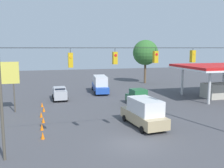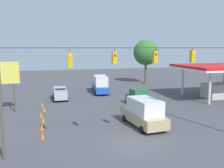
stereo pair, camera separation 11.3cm
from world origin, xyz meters
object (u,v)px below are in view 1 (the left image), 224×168
overhead_signal_span (135,79)px  traffic_cone_farthest (42,104)px  traffic_cone_nearest (43,135)px  traffic_cone_fourth (41,114)px  traffic_cone_third (43,120)px  tree_horizon_left (145,53)px  gas_station (218,74)px  traffic_cone_fifth (44,109)px  pickup_truck_green_oncoming_far (140,98)px  sedan_silver_withflow_far (60,93)px  box_truck_blue_oncoming_deep (100,84)px  traffic_cone_second (42,127)px  box_truck_tan_crossing_near (144,112)px

overhead_signal_span → traffic_cone_farthest: (7.01, -15.37, -4.92)m
traffic_cone_nearest → traffic_cone_fourth: 6.92m
traffic_cone_third → tree_horizon_left: 32.83m
traffic_cone_nearest → gas_station: 28.21m
traffic_cone_fifth → tree_horizon_left: 29.53m
pickup_truck_green_oncoming_far → traffic_cone_farthest: (12.51, -2.59, -0.66)m
overhead_signal_span → sedan_silver_withflow_far: size_ratio=4.45×
pickup_truck_green_oncoming_far → traffic_cone_farthest: pickup_truck_green_oncoming_far is taller
box_truck_blue_oncoming_deep → tree_horizon_left: tree_horizon_left is taller
sedan_silver_withflow_far → box_truck_blue_oncoming_deep: size_ratio=0.56×
traffic_cone_second → tree_horizon_left: tree_horizon_left is taller
sedan_silver_withflow_far → traffic_cone_second: size_ratio=6.78×
pickup_truck_green_oncoming_far → overhead_signal_span: bearing=66.7°
box_truck_blue_oncoming_deep → traffic_cone_second: bearing=62.0°
traffic_cone_nearest → traffic_cone_second: same height
traffic_cone_fifth → pickup_truck_green_oncoming_far: bearing=-179.9°
traffic_cone_second → box_truck_tan_crossing_near: bearing=172.4°
traffic_cone_second → traffic_cone_third: (-0.12, -2.34, 0.00)m
box_truck_tan_crossing_near → traffic_cone_fifth: size_ratio=9.90×
pickup_truck_green_oncoming_far → traffic_cone_second: (12.47, 6.99, -0.66)m
box_truck_tan_crossing_near → traffic_cone_second: 9.78m
box_truck_tan_crossing_near → traffic_cone_nearest: size_ratio=9.90×
pickup_truck_green_oncoming_far → traffic_cone_third: (12.35, 4.65, -0.66)m
box_truck_blue_oncoming_deep → traffic_cone_fourth: size_ratio=12.18×
pickup_truck_green_oncoming_far → traffic_cone_fourth: bearing=11.1°
box_truck_tan_crossing_near → gas_station: gas_station is taller
sedan_silver_withflow_far → traffic_cone_farthest: size_ratio=6.78×
traffic_cone_second → traffic_cone_farthest: size_ratio=1.00×
pickup_truck_green_oncoming_far → traffic_cone_third: bearing=20.6°
traffic_cone_fourth → overhead_signal_span: bearing=124.4°
overhead_signal_span → gas_station: 23.84m
traffic_cone_nearest → traffic_cone_farthest: size_ratio=1.00×
overhead_signal_span → gas_station: bearing=-142.2°
overhead_signal_span → traffic_cone_third: bearing=-49.9°
traffic_cone_third → traffic_cone_fourth: same height
traffic_cone_third → traffic_cone_fifth: bearing=-90.8°
sedan_silver_withflow_far → traffic_cone_farthest: sedan_silver_withflow_far is taller
sedan_silver_withflow_far → traffic_cone_third: (2.34, 11.16, -0.68)m
sedan_silver_withflow_far → tree_horizon_left: bearing=-145.4°
overhead_signal_span → box_truck_blue_oncoming_deep: bearing=-96.2°
box_truck_tan_crossing_near → traffic_cone_farthest: size_ratio=9.90×
traffic_cone_fifth → sedan_silver_withflow_far: bearing=-109.3°
traffic_cone_third → gas_station: gas_station is taller
gas_station → traffic_cone_nearest: bearing=23.5°
box_truck_tan_crossing_near → traffic_cone_second: size_ratio=9.90×
sedan_silver_withflow_far → overhead_signal_span: bearing=103.1°
traffic_cone_second → gas_station: gas_station is taller
traffic_cone_fifth → traffic_cone_nearest: bearing=89.4°
traffic_cone_second → gas_station: 27.43m
overhead_signal_span → box_truck_blue_oncoming_deep: overhead_signal_span is taller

